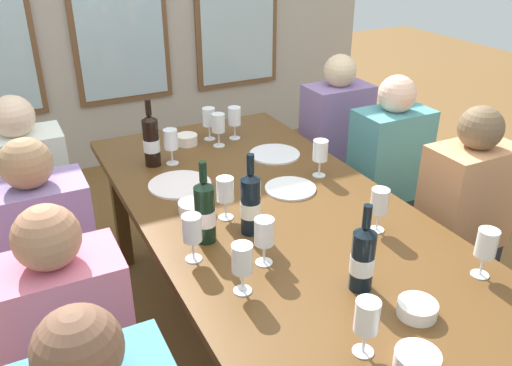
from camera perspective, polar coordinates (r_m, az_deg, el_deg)
ground_plane at (r=2.64m, az=1.39°, el=-16.77°), size 12.00×12.00×0.00m
dining_table at (r=2.23m, az=1.58°, el=-4.16°), size 1.05×2.11×0.74m
white_plate_0 at (r=2.34m, az=3.69°, el=-0.58°), size 0.22×0.22×0.01m
white_plate_1 at (r=2.39m, az=-8.12°, el=-0.16°), size 0.28×0.28×0.01m
white_plate_2 at (r=2.67m, az=2.00°, el=3.09°), size 0.25×0.25×0.01m
wine_bottle_0 at (r=1.97m, az=-0.58°, el=-2.17°), size 0.08×0.08×0.32m
wine_bottle_1 at (r=1.93m, az=-5.47°, el=-3.03°), size 0.08×0.08×0.32m
wine_bottle_2 at (r=2.56m, az=-11.11°, el=4.48°), size 0.08×0.08×0.33m
wine_bottle_3 at (r=1.72m, az=11.30°, el=-7.84°), size 0.08×0.08×0.30m
tasting_bowl_0 at (r=2.16m, az=-6.48°, el=-2.57°), size 0.14×0.14×0.05m
tasting_bowl_1 at (r=1.54m, az=16.80°, el=-17.68°), size 0.12×0.12×0.05m
tasting_bowl_2 at (r=2.81m, az=-7.40°, el=4.61°), size 0.11×0.11×0.05m
tasting_bowl_3 at (r=1.71m, az=16.80°, el=-12.72°), size 0.12×0.12×0.04m
wine_glass_0 at (r=2.56m, az=-9.08°, el=4.53°), size 0.07×0.07×0.17m
wine_glass_1 at (r=2.06m, az=-3.30°, el=-0.80°), size 0.07×0.07×0.17m
wine_glass_2 at (r=2.74m, az=-4.04°, el=6.23°), size 0.07×0.07×0.17m
wine_glass_3 at (r=1.79m, az=0.88°, el=-5.34°), size 0.07×0.07×0.17m
wine_glass_4 at (r=1.49m, az=11.73°, el=-13.97°), size 0.07×0.07×0.17m
wine_glass_5 at (r=2.03m, az=13.04°, el=-2.00°), size 0.07×0.07×0.17m
wine_glass_6 at (r=2.84m, az=-2.32°, el=7.06°), size 0.07×0.07×0.17m
wine_glass_7 at (r=1.67m, az=-1.47°, el=-8.28°), size 0.07×0.07×0.17m
wine_glass_8 at (r=2.43m, az=6.87°, el=3.27°), size 0.07×0.07×0.17m
wine_glass_9 at (r=1.89m, az=23.35°, el=-6.14°), size 0.07×0.07×0.17m
wine_glass_10 at (r=2.83m, az=-5.05°, el=6.95°), size 0.07×0.07×0.17m
wine_glass_11 at (r=1.83m, az=-6.84°, el=-5.04°), size 0.07×0.07×0.17m
seated_person_0 at (r=2.80m, az=-22.65°, el=-2.92°), size 0.38×0.24×1.11m
seated_person_1 at (r=3.31m, az=8.36°, el=3.54°), size 0.38×0.24×1.11m
seated_person_2 at (r=2.32m, az=-21.16°, el=-9.11°), size 0.38×0.24×1.11m
seated_person_3 at (r=2.96m, az=13.74°, el=0.12°), size 0.38×0.24×1.11m
seated_person_7 at (r=2.64m, az=20.99°, el=-4.50°), size 0.38×0.24×1.11m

